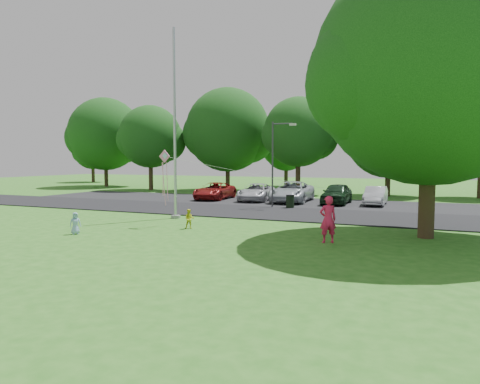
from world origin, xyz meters
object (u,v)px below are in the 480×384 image
at_px(trash_can, 290,202).
at_px(woman, 328,219).
at_px(child_blue, 75,223).
at_px(kite, 168,166).
at_px(flagpole, 175,140).
at_px(child_yellow, 189,219).
at_px(street_lamp, 276,156).
at_px(big_tree, 428,74).

height_order(trash_can, woman, woman).
distance_m(trash_can, child_blue, 13.91).
bearing_deg(kite, flagpole, 118.78).
bearing_deg(child_yellow, flagpole, 104.48).
bearing_deg(woman, street_lamp, -91.71).
xyz_separation_m(trash_can, kite, (-3.21, -9.33, 2.40)).
xyz_separation_m(trash_can, child_blue, (-5.69, -12.69, 0.02)).
relative_size(street_lamp, woman, 3.13).
relative_size(trash_can, child_blue, 0.95).
distance_m(flagpole, street_lamp, 7.61).
distance_m(child_blue, kite, 4.80).
xyz_separation_m(street_lamp, big_tree, (8.77, -7.96, 3.11)).
distance_m(street_lamp, child_blue, 13.81).
height_order(flagpole, street_lamp, flagpole).
distance_m(flagpole, big_tree, 12.48).
height_order(woman, child_yellow, woman).
bearing_deg(woman, big_tree, -172.86).
height_order(trash_can, kite, kite).
bearing_deg(big_tree, kite, -173.10).
distance_m(street_lamp, woman, 12.00).
bearing_deg(flagpole, big_tree, -5.69).
bearing_deg(child_blue, street_lamp, 17.48).
distance_m(child_yellow, kite, 2.71).
relative_size(big_tree, child_yellow, 12.58).
distance_m(street_lamp, trash_can, 3.06).
bearing_deg(child_blue, child_yellow, -12.15).
height_order(child_yellow, kite, kite).
bearing_deg(woman, child_blue, -16.90).
xyz_separation_m(trash_can, child_yellow, (-1.97, -9.59, 0.00)).
bearing_deg(flagpole, woman, -22.51).
xyz_separation_m(flagpole, trash_can, (4.39, 6.78, -3.72)).
relative_size(big_tree, kite, 1.37).
bearing_deg(trash_can, child_blue, -114.16).
relative_size(flagpole, street_lamp, 1.80).
height_order(street_lamp, trash_can, street_lamp).
bearing_deg(woman, trash_can, -96.11).
height_order(big_tree, woman, big_tree).
bearing_deg(child_yellow, trash_can, 52.00).
xyz_separation_m(flagpole, woman, (8.87, -3.68, -3.28)).
height_order(flagpole, woman, flagpole).
height_order(flagpole, child_yellow, flagpole).
bearing_deg(kite, woman, -4.37).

